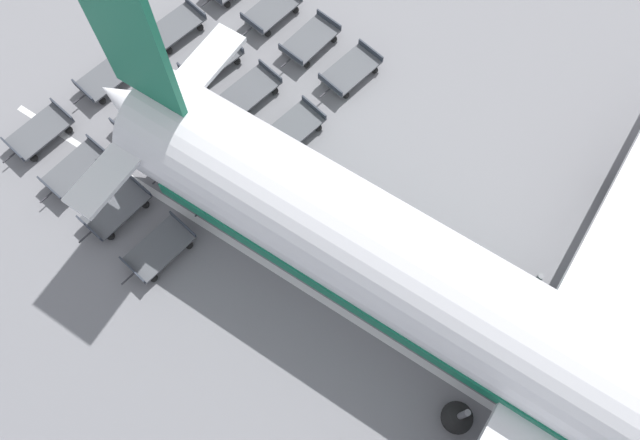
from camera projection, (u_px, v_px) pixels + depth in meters
name	position (u px, v px, depth m)	size (l,w,h in m)	color
airplane	(606.00, 392.00, 21.91)	(36.18, 47.03, 12.55)	white
baggage_dolly_row_near_col_b	(175.00, 27.00, 31.85)	(3.76, 2.29, 0.92)	#515459
baggage_dolly_row_near_col_c	(108.00, 76.00, 30.68)	(3.76, 2.25, 0.92)	#515459
baggage_dolly_row_near_col_d	(40.00, 132.00, 29.45)	(3.76, 2.17, 0.92)	#515459
baggage_dolly_row_mid_a_col_a	(272.00, 10.00, 32.27)	(3.76, 2.19, 0.92)	#515459
baggage_dolly_row_mid_a_col_b	(212.00, 61.00, 31.03)	(3.76, 2.35, 0.92)	#515459
baggage_dolly_row_mid_a_col_c	(146.00, 113.00, 29.85)	(3.76, 2.19, 0.92)	#515459
baggage_dolly_row_mid_a_col_d	(77.00, 170.00, 28.68)	(3.76, 2.10, 0.92)	#515459
baggage_dolly_row_mid_b_col_a	(310.00, 40.00, 31.53)	(3.76, 2.14, 0.92)	#515459
baggage_dolly_row_mid_b_col_b	(249.00, 92.00, 30.33)	(3.76, 2.29, 0.92)	#515459
baggage_dolly_row_mid_b_col_c	(186.00, 152.00, 29.05)	(3.75, 2.07, 0.92)	#515459
baggage_dolly_row_mid_b_col_d	(116.00, 208.00, 27.92)	(3.76, 2.14, 0.92)	#515459
baggage_dolly_row_far_col_a	(350.00, 71.00, 30.81)	(3.76, 2.28, 0.92)	#515459
baggage_dolly_row_far_col_b	(292.00, 129.00, 29.52)	(3.76, 2.30, 0.92)	#515459
baggage_dolly_row_far_col_c	(230.00, 184.00, 28.39)	(3.76, 2.23, 0.92)	#515459
baggage_dolly_row_far_col_d	(159.00, 249.00, 27.17)	(3.76, 2.19, 0.92)	#515459
stand_guidance_stripe	(338.00, 309.00, 26.61)	(1.71, 37.11, 0.01)	white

